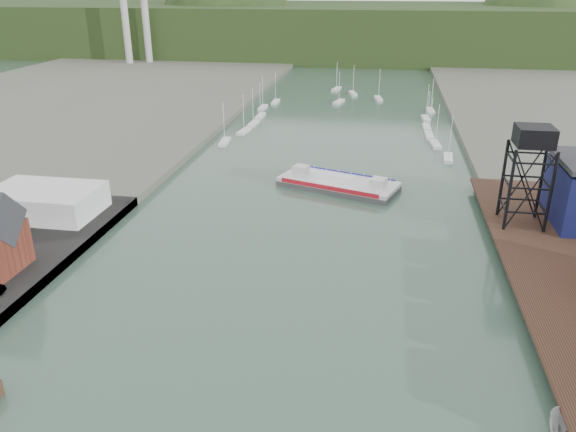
% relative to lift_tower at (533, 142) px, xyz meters
% --- Properties ---
extents(east_pier, '(14.00, 70.00, 2.45)m').
position_rel_lift_tower_xyz_m(east_pier, '(2.00, -13.00, -13.75)').
color(east_pier, black).
rests_on(east_pier, ground).
extents(white_shed, '(18.00, 12.00, 4.50)m').
position_rel_lift_tower_xyz_m(white_shed, '(-79.00, -8.00, -11.80)').
color(white_shed, silver).
rests_on(white_shed, west_quay).
extents(lift_tower, '(6.50, 6.50, 16.00)m').
position_rel_lift_tower_xyz_m(lift_tower, '(0.00, 0.00, 0.00)').
color(lift_tower, black).
rests_on(lift_tower, east_pier).
extents(marina_sailboats, '(57.71, 92.65, 0.90)m').
position_rel_lift_tower_xyz_m(marina_sailboats, '(-34.92, 80.46, -15.30)').
color(marina_sailboats, silver).
rests_on(marina_sailboats, ground).
extents(smokestacks, '(11.20, 8.20, 60.00)m').
position_rel_lift_tower_xyz_m(smokestacks, '(-141.00, 174.50, 14.35)').
color(smokestacks, '#AFB0AA').
rests_on(smokestacks, ground).
extents(distant_hills, '(500.00, 120.00, 80.00)m').
position_rel_lift_tower_xyz_m(distant_hills, '(-38.98, 243.35, -5.27)').
color(distant_hills, black).
rests_on(distant_hills, ground).
extents(chain_ferry, '(25.20, 16.38, 3.37)m').
position_rel_lift_tower_xyz_m(chain_ferry, '(-31.05, 17.62, -14.68)').
color(chain_ferry, '#464648').
rests_on(chain_ferry, ground).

